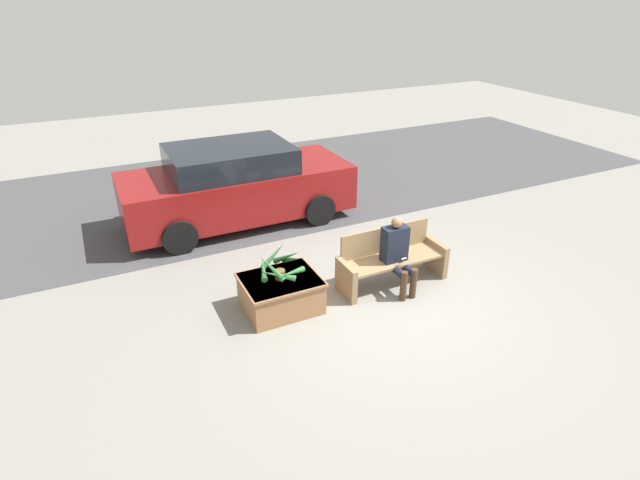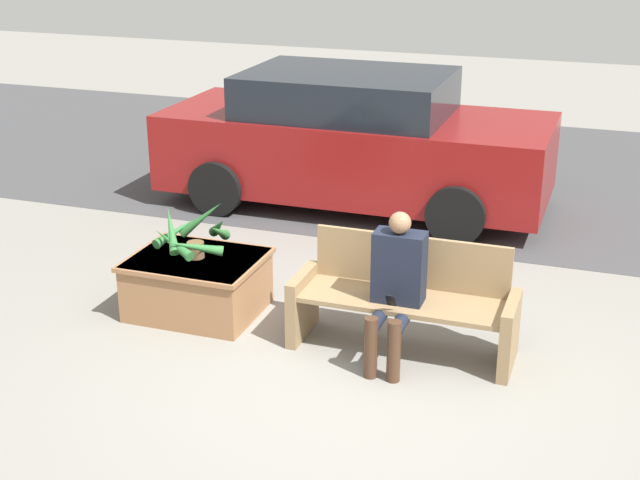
# 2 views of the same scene
# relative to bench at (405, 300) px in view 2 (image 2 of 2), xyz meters

# --- Properties ---
(ground_plane) EXTENTS (30.00, 30.00, 0.00)m
(ground_plane) POSITION_rel_bench_xyz_m (-0.29, -0.53, -0.42)
(ground_plane) COLOR gray
(road_surface) EXTENTS (20.00, 6.00, 0.01)m
(road_surface) POSITION_rel_bench_xyz_m (-0.29, 5.15, -0.41)
(road_surface) COLOR #424244
(road_surface) RESTS_ON ground_plane
(bench) EXTENTS (1.78, 0.57, 0.89)m
(bench) POSITION_rel_bench_xyz_m (0.00, 0.00, 0.00)
(bench) COLOR #8C704C
(bench) RESTS_ON ground_plane
(person_seated) EXTENTS (0.40, 0.60, 1.20)m
(person_seated) POSITION_rel_bench_xyz_m (-0.03, -0.20, 0.23)
(person_seated) COLOR black
(person_seated) RESTS_ON ground_plane
(planter_box) EXTENTS (1.12, 0.91, 0.51)m
(planter_box) POSITION_rel_bench_xyz_m (-1.87, 0.06, -0.14)
(planter_box) COLOR #936642
(planter_box) RESTS_ON ground_plane
(potted_plant) EXTENTS (0.68, 0.69, 0.48)m
(potted_plant) POSITION_rel_bench_xyz_m (-1.87, 0.05, 0.31)
(potted_plant) COLOR brown
(potted_plant) RESTS_ON planter_box
(parked_car) EXTENTS (4.45, 1.98, 1.56)m
(parked_car) POSITION_rel_bench_xyz_m (-1.47, 3.36, 0.35)
(parked_car) COLOR maroon
(parked_car) RESTS_ON ground_plane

